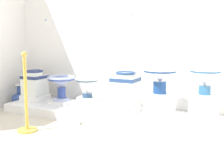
% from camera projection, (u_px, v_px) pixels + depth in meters
% --- Properties ---
extents(wall_back, '(3.90, 0.06, 2.80)m').
position_uv_depth(wall_back, '(120.00, 20.00, 3.97)').
color(wall_back, white).
rests_on(wall_back, ground_plane).
extents(display_platform, '(3.13, 0.80, 0.13)m').
position_uv_depth(display_platform, '(106.00, 114.00, 3.75)').
color(display_platform, white).
rests_on(display_platform, ground_plane).
extents(plinth_block_tall_cobalt, '(0.38, 0.33, 0.09)m').
position_uv_depth(plinth_block_tall_cobalt, '(35.00, 98.00, 4.33)').
color(plinth_block_tall_cobalt, white).
rests_on(plinth_block_tall_cobalt, display_platform).
extents(antique_toilet_tall_cobalt, '(0.32, 0.33, 0.41)m').
position_uv_depth(antique_toilet_tall_cobalt, '(35.00, 82.00, 4.30)').
color(antique_toilet_tall_cobalt, white).
rests_on(antique_toilet_tall_cobalt, plinth_block_tall_cobalt).
extents(plinth_block_pale_glazed, '(0.29, 0.30, 0.04)m').
position_uv_depth(plinth_block_pale_glazed, '(62.00, 102.00, 4.11)').
color(plinth_block_pale_glazed, white).
rests_on(plinth_block_pale_glazed, display_platform).
extents(antique_toilet_pale_glazed, '(0.43, 0.43, 0.38)m').
position_uv_depth(antique_toilet_pale_glazed, '(61.00, 83.00, 4.07)').
color(antique_toilet_pale_glazed, '#A8B4E0').
rests_on(antique_toilet_pale_glazed, plinth_block_pale_glazed).
extents(plinth_block_central_ornate, '(0.37, 0.29, 0.11)m').
position_uv_depth(plinth_block_central_ornate, '(87.00, 105.00, 3.78)').
color(plinth_block_central_ornate, white).
rests_on(plinth_block_central_ornate, display_platform).
extents(antique_toilet_central_ornate, '(0.33, 0.33, 0.34)m').
position_uv_depth(antique_toilet_central_ornate, '(87.00, 87.00, 3.75)').
color(antique_toilet_central_ornate, white).
rests_on(antique_toilet_central_ornate, plinth_block_central_ornate).
extents(plinth_block_leftmost, '(0.37, 0.30, 0.12)m').
position_uv_depth(plinth_block_leftmost, '(125.00, 107.00, 3.65)').
color(plinth_block_leftmost, white).
rests_on(plinth_block_leftmost, display_platform).
extents(antique_toilet_leftmost, '(0.34, 0.32, 0.43)m').
position_uv_depth(antique_toilet_leftmost, '(125.00, 87.00, 3.61)').
color(antique_toilet_leftmost, white).
rests_on(antique_toilet_leftmost, plinth_block_leftmost).
extents(plinth_block_rightmost, '(0.33, 0.29, 0.25)m').
position_uv_depth(plinth_block_rightmost, '(159.00, 107.00, 3.36)').
color(plinth_block_rightmost, white).
rests_on(plinth_block_rightmost, display_platform).
extents(antique_toilet_rightmost, '(0.42, 0.42, 0.37)m').
position_uv_depth(antique_toilet_rightmost, '(160.00, 77.00, 3.31)').
color(antique_toilet_rightmost, white).
rests_on(antique_toilet_rightmost, plinth_block_rightmost).
extents(plinth_block_squat_floral, '(0.31, 0.29, 0.27)m').
position_uv_depth(plinth_block_squat_floral, '(204.00, 110.00, 3.16)').
color(plinth_block_squat_floral, white).
rests_on(plinth_block_squat_floral, display_platform).
extents(antique_toilet_squat_floral, '(0.36, 0.36, 0.38)m').
position_uv_depth(antique_toilet_squat_floral, '(205.00, 78.00, 3.11)').
color(antique_toilet_squat_floral, white).
rests_on(antique_toilet_squat_floral, plinth_block_squat_floral).
extents(info_placard_first, '(0.14, 0.01, 0.12)m').
position_uv_depth(info_placard_first, '(48.00, 22.00, 4.53)').
color(info_placard_first, white).
extents(info_placard_second, '(0.14, 0.01, 0.12)m').
position_uv_depth(info_placard_second, '(74.00, 20.00, 4.28)').
color(info_placard_second, white).
extents(info_placard_third, '(0.10, 0.01, 0.15)m').
position_uv_depth(info_placard_third, '(102.00, 19.00, 4.06)').
color(info_placard_third, white).
extents(info_placard_fourth, '(0.12, 0.01, 0.13)m').
position_uv_depth(info_placard_fourth, '(134.00, 17.00, 3.83)').
color(info_placard_fourth, white).
extents(decorative_vase_corner, '(0.28, 0.28, 0.37)m').
position_uv_depth(decorative_vase_corner, '(20.00, 98.00, 4.49)').
color(decorative_vase_corner, white).
rests_on(decorative_vase_corner, ground_plane).
extents(stanchion_post_near_left, '(0.24, 0.24, 0.96)m').
position_uv_depth(stanchion_post_near_left, '(26.00, 107.00, 3.17)').
color(stanchion_post_near_left, gold).
rests_on(stanchion_post_near_left, ground_plane).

